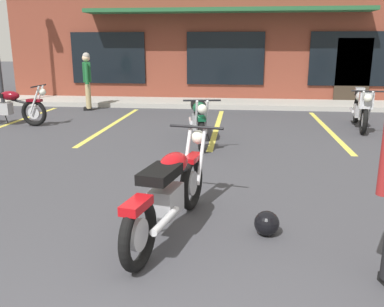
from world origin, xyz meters
TOP-DOWN VIEW (x-y plane):
  - ground_plane at (0.00, 3.77)m, footprint 80.00×80.00m
  - sidewalk_kerb at (0.00, 11.65)m, footprint 22.00×1.80m
  - brick_storefront_building at (0.00, 15.17)m, footprint 14.93×6.41m
  - painted_stall_lines at (0.00, 8.05)m, footprint 10.37×4.80m
  - motorcycle_foreground_classic at (-0.15, 2.27)m, footprint 0.78×2.09m
  - motorcycle_red_sportbike at (3.29, 8.15)m, footprint 0.73×2.10m
  - motorcycle_black_cruiser at (-0.27, 6.38)m, footprint 0.76×2.10m
  - motorcycle_silver_naked at (-5.05, 7.68)m, footprint 2.11×0.66m
  - person_in_black_shirt at (-3.95, 10.22)m, footprint 0.36×0.60m
  - helmet_on_pavement at (0.84, 2.34)m, footprint 0.26×0.26m

SIDE VIEW (x-z plane):
  - ground_plane at x=0.00m, z-range 0.00..0.00m
  - painted_stall_lines at x=0.00m, z-range 0.00..0.01m
  - sidewalk_kerb at x=0.00m, z-range 0.00..0.14m
  - helmet_on_pavement at x=0.84m, z-range 0.00..0.26m
  - motorcycle_foreground_classic at x=-0.15m, z-range -0.03..0.95m
  - motorcycle_black_cruiser at x=-0.27m, z-range -0.03..0.95m
  - motorcycle_silver_naked at x=-5.05m, z-range -0.03..0.95m
  - motorcycle_red_sportbike at x=3.29m, z-range 0.04..1.02m
  - person_in_black_shirt at x=-3.95m, z-range 0.11..1.79m
  - brick_storefront_building at x=0.00m, z-range 0.00..3.74m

